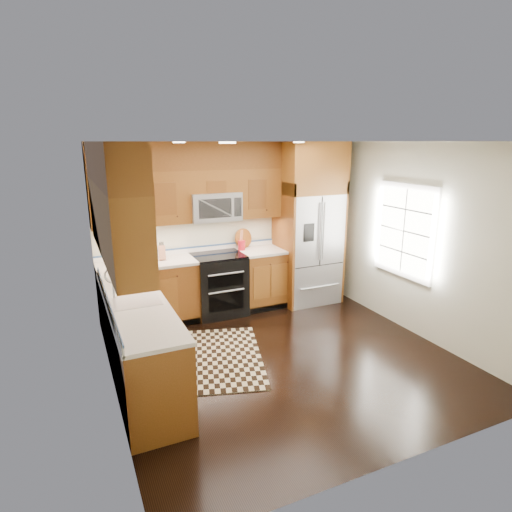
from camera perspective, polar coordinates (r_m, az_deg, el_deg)
name	(u,v)px	position (r m, az deg, el deg)	size (l,w,h in m)	color
ground	(284,357)	(5.48, 3.70, -13.29)	(4.00, 4.00, 0.00)	black
wall_back	(226,226)	(6.78, -4.06, 3.95)	(4.00, 0.02, 2.60)	beige
wall_left	(106,278)	(4.45, -19.42, -2.82)	(0.02, 4.00, 2.60)	beige
wall_right	(416,241)	(6.18, 20.53, 1.93)	(0.02, 4.00, 2.60)	beige
window	(405,231)	(6.28, 19.20, 3.19)	(0.04, 1.10, 1.30)	white
base_cabinets	(167,314)	(5.68, -11.77, -7.54)	(2.85, 3.00, 0.90)	brown
countertop	(174,275)	(5.65, -10.88, -2.52)	(2.86, 3.01, 0.04)	white
upper_cabinets	(163,189)	(5.49, -12.27, 8.69)	(2.85, 3.00, 1.15)	#8E5B1C
range	(219,285)	(6.61, -4.96, -3.81)	(0.76, 0.67, 0.95)	black
microwave	(214,206)	(6.45, -5.59, 6.59)	(0.76, 0.40, 0.42)	#B2B2B7
refrigerator	(309,224)	(7.01, 7.04, 4.27)	(0.98, 0.75, 2.60)	#B2B2B7
sink_faucet	(132,296)	(4.79, -16.20, -5.20)	(0.54, 0.44, 0.37)	#B2B2B7
rug	(222,357)	(5.48, -4.59, -13.28)	(0.97, 1.61, 0.01)	black
knife_block	(162,252)	(6.34, -12.44, 0.49)	(0.11, 0.14, 0.26)	tan
utensil_crock	(242,243)	(6.73, -1.94, 1.72)	(0.14, 0.14, 0.32)	#B21621
cutting_board	(243,247)	(6.90, -1.70, 1.21)	(0.32, 0.32, 0.02)	#8E5B1C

